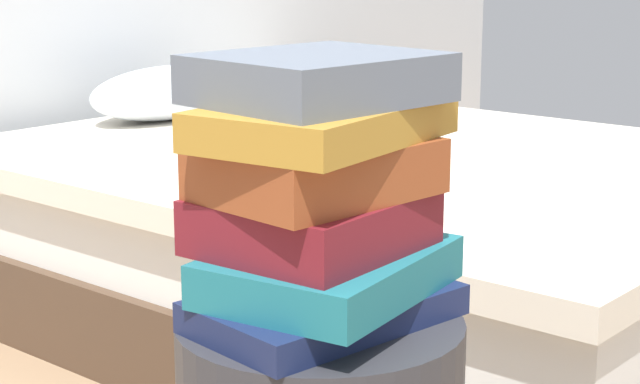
{
  "coord_description": "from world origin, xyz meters",
  "views": [
    {
      "loc": [
        -0.88,
        -0.75,
        0.98
      ],
      "look_at": [
        0.0,
        0.0,
        0.71
      ],
      "focal_mm": 60.27,
      "sensor_mm": 36.0,
      "label": 1
    }
  ],
  "objects_px": {
    "book_ochre": "(320,122)",
    "book_teal": "(329,271)",
    "book_rust": "(316,169)",
    "bed": "(375,235)",
    "book_slate": "(318,78)",
    "book_navy": "(325,308)",
    "book_maroon": "(311,222)"
  },
  "relations": [
    {
      "from": "book_slate",
      "to": "book_rust",
      "type": "bearing_deg",
      "value": -143.18
    },
    {
      "from": "bed",
      "to": "book_rust",
      "type": "height_order",
      "value": "book_rust"
    },
    {
      "from": "book_navy",
      "to": "book_teal",
      "type": "distance_m",
      "value": 0.04
    },
    {
      "from": "bed",
      "to": "book_navy",
      "type": "bearing_deg",
      "value": -145.06
    },
    {
      "from": "book_ochre",
      "to": "bed",
      "type": "bearing_deg",
      "value": 28.07
    },
    {
      "from": "book_ochre",
      "to": "book_teal",
      "type": "bearing_deg",
      "value": -92.9
    },
    {
      "from": "bed",
      "to": "book_ochre",
      "type": "relative_size",
      "value": 7.06
    },
    {
      "from": "book_navy",
      "to": "book_maroon",
      "type": "bearing_deg",
      "value": 106.51
    },
    {
      "from": "book_navy",
      "to": "book_maroon",
      "type": "distance_m",
      "value": 0.1
    },
    {
      "from": "bed",
      "to": "book_rust",
      "type": "distance_m",
      "value": 1.65
    },
    {
      "from": "book_teal",
      "to": "book_maroon",
      "type": "height_order",
      "value": "book_maroon"
    },
    {
      "from": "book_navy",
      "to": "book_ochre",
      "type": "bearing_deg",
      "value": 74.35
    },
    {
      "from": "book_maroon",
      "to": "book_slate",
      "type": "distance_m",
      "value": 0.16
    },
    {
      "from": "bed",
      "to": "book_teal",
      "type": "xyz_separation_m",
      "value": [
        -1.28,
        -0.91,
        0.39
      ]
    },
    {
      "from": "bed",
      "to": "book_maroon",
      "type": "xyz_separation_m",
      "value": [
        -1.29,
        -0.89,
        0.44
      ]
    },
    {
      "from": "book_slate",
      "to": "bed",
      "type": "bearing_deg",
      "value": 40.14
    },
    {
      "from": "book_navy",
      "to": "book_maroon",
      "type": "height_order",
      "value": "book_maroon"
    },
    {
      "from": "book_rust",
      "to": "book_teal",
      "type": "bearing_deg",
      "value": -56.09
    },
    {
      "from": "book_teal",
      "to": "book_rust",
      "type": "xyz_separation_m",
      "value": [
        -0.01,
        0.01,
        0.12
      ]
    },
    {
      "from": "book_teal",
      "to": "book_rust",
      "type": "height_order",
      "value": "book_rust"
    },
    {
      "from": "book_maroon",
      "to": "book_ochre",
      "type": "xyz_separation_m",
      "value": [
        0.01,
        -0.01,
        0.11
      ]
    },
    {
      "from": "book_teal",
      "to": "bed",
      "type": "bearing_deg",
      "value": 26.9
    },
    {
      "from": "bed",
      "to": "book_rust",
      "type": "xyz_separation_m",
      "value": [
        -1.29,
        -0.89,
        0.5
      ]
    },
    {
      "from": "book_slate",
      "to": "book_teal",
      "type": "bearing_deg",
      "value": -95.12
    },
    {
      "from": "book_navy",
      "to": "book_rust",
      "type": "distance_m",
      "value": 0.16
    },
    {
      "from": "book_maroon",
      "to": "book_rust",
      "type": "xyz_separation_m",
      "value": [
        0.0,
        -0.01,
        0.06
      ]
    },
    {
      "from": "book_navy",
      "to": "book_slate",
      "type": "xyz_separation_m",
      "value": [
        0.01,
        0.02,
        0.26
      ]
    },
    {
      "from": "book_rust",
      "to": "book_slate",
      "type": "distance_m",
      "value": 0.1
    },
    {
      "from": "book_maroon",
      "to": "book_navy",
      "type": "bearing_deg",
      "value": -84.29
    },
    {
      "from": "book_navy",
      "to": "book_rust",
      "type": "relative_size",
      "value": 1.21
    },
    {
      "from": "bed",
      "to": "book_teal",
      "type": "height_order",
      "value": "book_teal"
    },
    {
      "from": "book_slate",
      "to": "book_ochre",
      "type": "bearing_deg",
      "value": -115.69
    }
  ]
}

